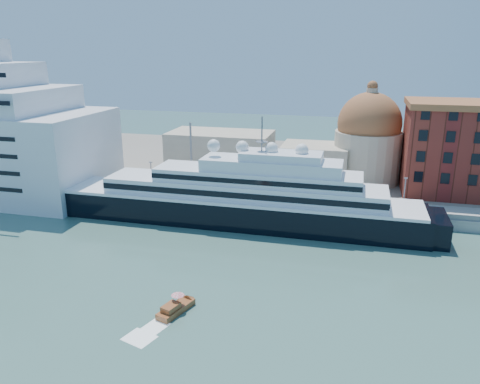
# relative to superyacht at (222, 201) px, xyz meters

# --- Properties ---
(ground) EXTENTS (400.00, 400.00, 0.00)m
(ground) POSITION_rel_superyacht_xyz_m (9.32, -23.00, -4.84)
(ground) COLOR #386157
(ground) RESTS_ON ground
(quay) EXTENTS (180.00, 10.00, 2.50)m
(quay) POSITION_rel_superyacht_xyz_m (9.32, 11.00, -3.59)
(quay) COLOR gray
(quay) RESTS_ON ground
(land) EXTENTS (260.00, 72.00, 2.00)m
(land) POSITION_rel_superyacht_xyz_m (9.32, 52.00, -3.84)
(land) COLOR slate
(land) RESTS_ON ground
(quay_fence) EXTENTS (180.00, 0.10, 1.20)m
(quay_fence) POSITION_rel_superyacht_xyz_m (9.32, 6.50, -1.74)
(quay_fence) COLOR slate
(quay_fence) RESTS_ON quay
(superyacht) EXTENTS (93.81, 13.01, 28.04)m
(superyacht) POSITION_rel_superyacht_xyz_m (0.00, 0.00, 0.00)
(superyacht) COLOR black
(superyacht) RESTS_ON ground
(service_barge) EXTENTS (13.73, 4.60, 3.09)m
(service_barge) POSITION_rel_superyacht_xyz_m (-48.19, -1.42, -3.95)
(service_barge) COLOR white
(service_barge) RESTS_ON ground
(water_taxi) EXTENTS (4.14, 7.00, 3.16)m
(water_taxi) POSITION_rel_superyacht_xyz_m (4.19, -38.77, -4.08)
(water_taxi) COLOR brown
(water_taxi) RESTS_ON ground
(church) EXTENTS (66.00, 18.00, 25.50)m
(church) POSITION_rel_superyacht_xyz_m (15.71, 34.72, 6.07)
(church) COLOR beige
(church) RESTS_ON land
(lamp_posts) EXTENTS (120.80, 2.40, 18.00)m
(lamp_posts) POSITION_rel_superyacht_xyz_m (-3.35, 9.27, 5.00)
(lamp_posts) COLOR slate
(lamp_posts) RESTS_ON quay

